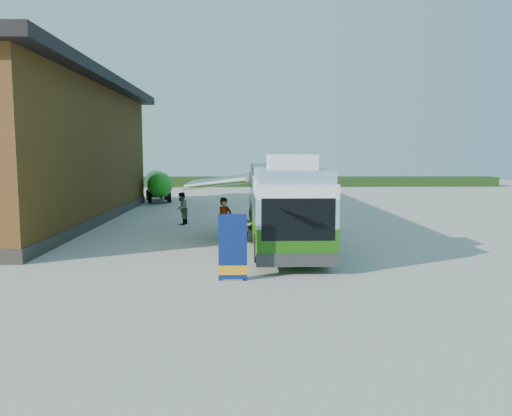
{
  "coord_description": "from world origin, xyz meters",
  "views": [
    {
      "loc": [
        0.64,
        -15.95,
        3.57
      ],
      "look_at": [
        1.15,
        3.76,
        1.4
      ],
      "focal_mm": 35.0,
      "sensor_mm": 36.0,
      "label": 1
    }
  ],
  "objects_px": {
    "slurry_tanker": "(158,184)",
    "banner": "(233,254)",
    "person_a": "(225,220)",
    "person_b": "(181,208)",
    "picnic_table": "(249,227)",
    "bus": "(282,201)"
  },
  "relations": [
    {
      "from": "slurry_tanker",
      "to": "banner",
      "type": "bearing_deg",
      "value": -89.39
    },
    {
      "from": "person_a",
      "to": "person_b",
      "type": "distance_m",
      "value": 5.48
    },
    {
      "from": "banner",
      "to": "person_a",
      "type": "height_order",
      "value": "banner"
    },
    {
      "from": "person_a",
      "to": "slurry_tanker",
      "type": "height_order",
      "value": "slurry_tanker"
    },
    {
      "from": "banner",
      "to": "picnic_table",
      "type": "distance_m",
      "value": 6.32
    },
    {
      "from": "picnic_table",
      "to": "banner",
      "type": "bearing_deg",
      "value": -75.91
    },
    {
      "from": "bus",
      "to": "person_b",
      "type": "height_order",
      "value": "bus"
    },
    {
      "from": "banner",
      "to": "picnic_table",
      "type": "height_order",
      "value": "banner"
    },
    {
      "from": "banner",
      "to": "slurry_tanker",
      "type": "bearing_deg",
      "value": 104.05
    },
    {
      "from": "bus",
      "to": "person_a",
      "type": "relative_size",
      "value": 6.37
    },
    {
      "from": "banner",
      "to": "person_b",
      "type": "xyz_separation_m",
      "value": [
        -2.8,
        11.15,
        0.04
      ]
    },
    {
      "from": "bus",
      "to": "person_a",
      "type": "distance_m",
      "value": 2.43
    },
    {
      "from": "picnic_table",
      "to": "person_a",
      "type": "relative_size",
      "value": 0.95
    },
    {
      "from": "banner",
      "to": "person_b",
      "type": "bearing_deg",
      "value": 103.71
    },
    {
      "from": "bus",
      "to": "picnic_table",
      "type": "height_order",
      "value": "bus"
    },
    {
      "from": "person_b",
      "to": "bus",
      "type": "bearing_deg",
      "value": 55.65
    },
    {
      "from": "bus",
      "to": "picnic_table",
      "type": "distance_m",
      "value": 1.73
    },
    {
      "from": "banner",
      "to": "person_a",
      "type": "distance_m",
      "value": 6.22
    },
    {
      "from": "banner",
      "to": "slurry_tanker",
      "type": "height_order",
      "value": "slurry_tanker"
    },
    {
      "from": "person_a",
      "to": "person_b",
      "type": "bearing_deg",
      "value": 75.13
    },
    {
      "from": "banner",
      "to": "slurry_tanker",
      "type": "relative_size",
      "value": 0.32
    },
    {
      "from": "banner",
      "to": "picnic_table",
      "type": "relative_size",
      "value": 1.1
    }
  ]
}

